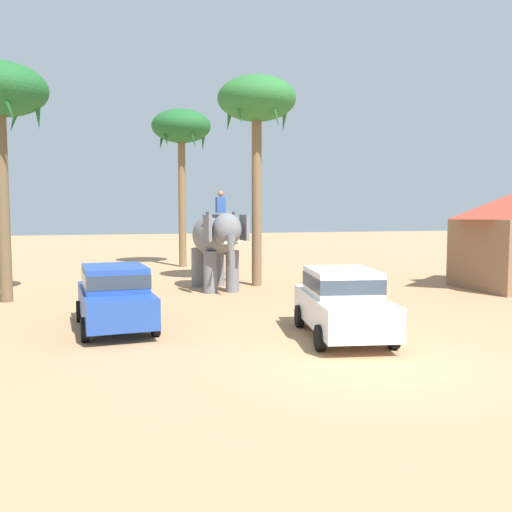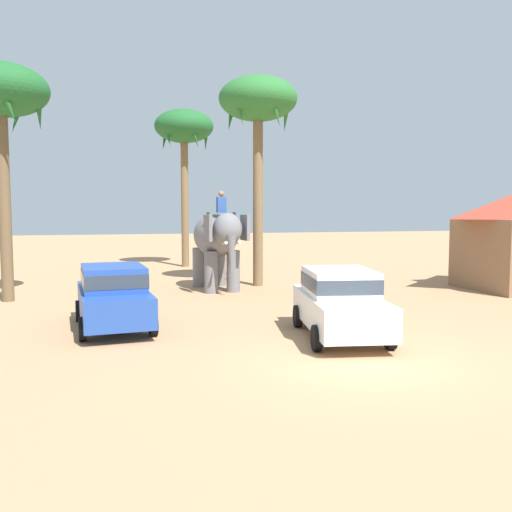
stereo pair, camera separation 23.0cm
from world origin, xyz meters
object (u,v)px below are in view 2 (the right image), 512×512
car_parked_far_side (113,294)px  palm_tree_near_hut (258,105)px  car_sedan_foreground (340,300)px  palm_tree_behind_elephant (0,97)px  palm_tree_left_of_road (184,131)px  elephant_with_mahout (217,240)px

car_parked_far_side → palm_tree_near_hut: 11.19m
car_sedan_foreground → palm_tree_behind_elephant: palm_tree_behind_elephant is taller
palm_tree_near_hut → palm_tree_left_of_road: bearing=104.0°
car_parked_far_side → elephant_with_mahout: elephant_with_mahout is taller
car_sedan_foreground → palm_tree_near_hut: 11.46m
car_sedan_foreground → palm_tree_behind_elephant: bearing=139.6°
elephant_with_mahout → palm_tree_near_hut: size_ratio=0.46×
car_sedan_foreground → palm_tree_near_hut: bearing=88.4°
palm_tree_behind_elephant → car_parked_far_side: bearing=-56.1°
car_parked_far_side → palm_tree_behind_elephant: 8.85m
car_parked_far_side → palm_tree_left_of_road: 17.10m
car_sedan_foreground → palm_tree_left_of_road: palm_tree_left_of_road is taller
palm_tree_behind_elephant → palm_tree_left_of_road: bearing=53.9°
elephant_with_mahout → palm_tree_left_of_road: palm_tree_left_of_road is taller
elephant_with_mahout → palm_tree_near_hut: palm_tree_near_hut is taller
elephant_with_mahout → palm_tree_behind_elephant: (-7.51, -0.89, 4.97)m
palm_tree_near_hut → palm_tree_left_of_road: size_ratio=1.00×
car_parked_far_side → palm_tree_left_of_road: palm_tree_left_of_road is taller
elephant_with_mahout → palm_tree_near_hut: 5.78m
palm_tree_left_of_road → palm_tree_behind_elephant: bearing=-126.1°
car_parked_far_side → elephant_with_mahout: bearing=58.1°
car_parked_far_side → palm_tree_left_of_road: (3.69, 15.39, 6.48)m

